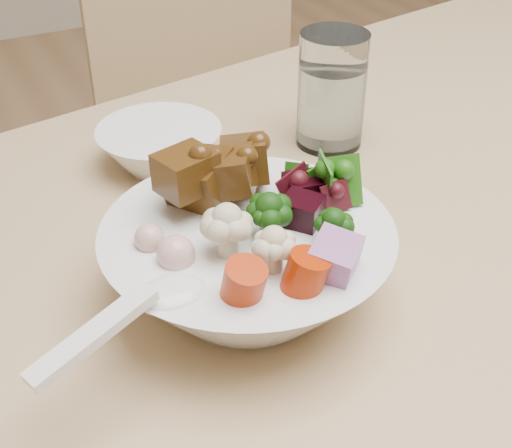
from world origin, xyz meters
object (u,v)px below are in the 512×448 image
food_bowl (249,257)px  side_bowl (160,148)px  water_glass (331,95)px  chair_far (216,164)px

food_bowl → side_bowl: size_ratio=1.75×
water_glass → chair_far: bearing=84.1°
food_bowl → water_glass: 0.30m
food_bowl → water_glass: size_ratio=1.82×
chair_far → side_bowl: bearing=-116.8°
food_bowl → side_bowl: bearing=87.2°
water_glass → side_bowl: size_ratio=0.97×
chair_far → food_bowl: (-0.26, -0.66, 0.31)m
chair_far → side_bowl: chair_far is taller
chair_far → food_bowl: size_ratio=3.48×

